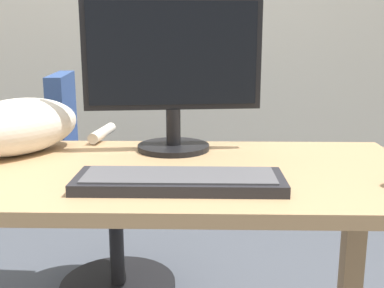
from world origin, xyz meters
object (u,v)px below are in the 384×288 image
at_px(office_chair, 102,203).
at_px(keyboard, 179,181).
at_px(cat, 11,126).
at_px(monitor, 173,68).

bearing_deg(office_chair, keyboard, -67.41).
distance_m(office_chair, cat, 0.74).
distance_m(keyboard, cat, 0.53).
distance_m(monitor, keyboard, 0.40).
height_order(keyboard, cat, cat).
height_order(office_chair, monitor, monitor).
distance_m(monitor, cat, 0.45).
xyz_separation_m(monitor, keyboard, (0.03, -0.33, -0.21)).
height_order(monitor, keyboard, monitor).
bearing_deg(cat, office_chair, 80.68).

